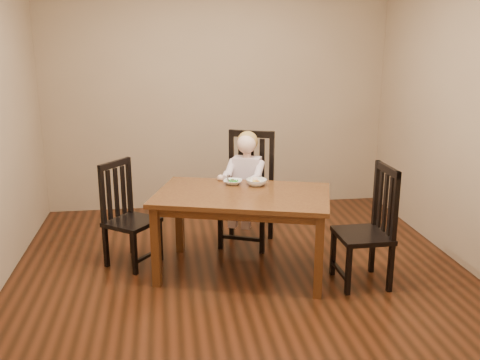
{
  "coord_description": "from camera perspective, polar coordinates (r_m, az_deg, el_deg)",
  "views": [
    {
      "loc": [
        -0.62,
        -4.23,
        2.03
      ],
      "look_at": [
        0.02,
        0.25,
        0.79
      ],
      "focal_mm": 40.0,
      "sensor_mm": 36.0,
      "label": 1
    }
  ],
  "objects": [
    {
      "name": "room",
      "position": [
        4.33,
        0.24,
        6.31
      ],
      "size": [
        4.01,
        4.01,
        2.71
      ],
      "color": "#451F0E",
      "rests_on": "ground"
    },
    {
      "name": "chair_child",
      "position": [
        5.27,
        0.84,
        -1.17
      ],
      "size": [
        0.62,
        0.61,
        1.11
      ],
      "rotation": [
        0.0,
        0.0,
        2.74
      ],
      "color": "black",
      "rests_on": "room"
    },
    {
      "name": "bowl_veg",
      "position": [
        4.74,
        1.77,
        -0.25
      ],
      "size": [
        0.23,
        0.23,
        0.06
      ],
      "primitive_type": "imported",
      "rotation": [
        0.0,
        0.0,
        -0.32
      ],
      "color": "white",
      "rests_on": "dining_table"
    },
    {
      "name": "chair_right",
      "position": [
        4.54,
        13.57,
        -5.04
      ],
      "size": [
        0.42,
        0.44,
        1.01
      ],
      "rotation": [
        0.0,
        0.0,
        1.59
      ],
      "color": "black",
      "rests_on": "room"
    },
    {
      "name": "dining_table",
      "position": [
        4.54,
        0.27,
        -2.42
      ],
      "size": [
        1.65,
        1.26,
        0.73
      ],
      "rotation": [
        0.0,
        0.0,
        -0.3
      ],
      "color": "#44200F",
      "rests_on": "room"
    },
    {
      "name": "chair_left",
      "position": [
        4.91,
        -11.9,
        -3.74
      ],
      "size": [
        0.56,
        0.56,
        0.94
      ],
      "rotation": [
        0.0,
        0.0,
        -2.23
      ],
      "color": "black",
      "rests_on": "room"
    },
    {
      "name": "bowl_peas",
      "position": [
        4.78,
        -0.77,
        -0.22
      ],
      "size": [
        0.21,
        0.21,
        0.04
      ],
      "primitive_type": "imported",
      "rotation": [
        0.0,
        0.0,
        -0.31
      ],
      "color": "white",
      "rests_on": "dining_table"
    },
    {
      "name": "toddler",
      "position": [
        5.17,
        0.69,
        0.28
      ],
      "size": [
        0.49,
        0.54,
        0.6
      ],
      "primitive_type": null,
      "rotation": [
        0.0,
        0.0,
        2.74
      ],
      "color": "silver",
      "rests_on": "chair_child"
    },
    {
      "name": "fork",
      "position": [
        4.76,
        -1.28,
        0.02
      ],
      "size": [
        0.03,
        0.13,
        0.05
      ],
      "rotation": [
        0.0,
        0.0,
        -0.02
      ],
      "color": "silver",
      "rests_on": "bowl_peas"
    }
  ]
}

